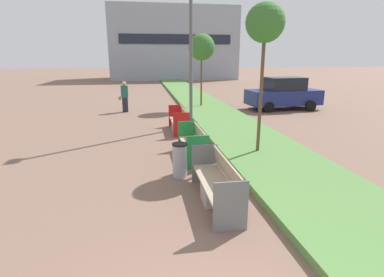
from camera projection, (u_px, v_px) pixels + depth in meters
The scene contains 11 objects.
planter_grass_strip at pixel (222, 119), 14.32m from camera, with size 2.80×120.00×0.18m.
building_backdrop at pixel (173, 44), 42.33m from camera, with size 17.00×8.71×9.49m.
bench_grey_frame at pixel (217, 186), 6.24m from camera, with size 0.65×2.27×0.94m.
bench_green_frame at pixel (193, 146), 9.04m from camera, with size 0.65×1.95×0.94m.
bench_red_frame at pixel (179, 122), 12.39m from camera, with size 0.65×1.98×0.94m.
litter_bin at pixel (180, 160), 7.60m from camera, with size 0.39×0.39×0.88m.
street_lamp_post at pixel (191, 27), 12.19m from camera, with size 0.24×0.44×7.56m.
sapling_tree_near at pixel (265, 25), 8.31m from camera, with size 1.09×1.09×4.44m.
sapling_tree_far at pixel (202, 47), 17.06m from camera, with size 1.50×1.50×4.28m.
pedestrian_walking at pixel (125, 97), 16.61m from camera, with size 0.53×0.24×1.69m.
parked_car_distant at pixel (283, 94), 17.46m from camera, with size 4.31×2.03×1.86m.
Camera 1 is at (-0.52, -1.64, 2.96)m, focal length 28.00 mm.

